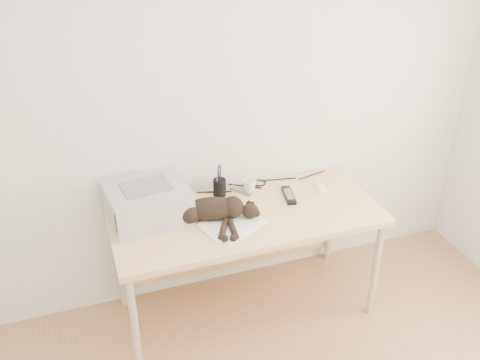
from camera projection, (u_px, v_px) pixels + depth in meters
name	position (u px, v px, depth m)	size (l,w,h in m)	color
wall_back	(227.00, 104.00, 3.19)	(3.50, 3.50, 0.00)	silver
desk	(242.00, 224.00, 3.31)	(1.60, 0.70, 0.74)	#DFC182
printer	(148.00, 202.00, 3.09)	(0.49, 0.43, 0.21)	#AFAFB4
papers	(234.00, 225.00, 3.06)	(0.42, 0.36, 0.01)	white
cat	(209.00, 211.00, 3.08)	(0.63, 0.39, 0.15)	black
mug	(249.00, 186.00, 3.37)	(0.09, 0.09, 0.08)	white
pen_cup	(220.00, 187.00, 3.33)	(0.08, 0.08, 0.21)	black
remote_grey	(241.00, 191.00, 3.39)	(0.04, 0.16, 0.02)	gray
remote_black	(289.00, 195.00, 3.33)	(0.06, 0.20, 0.02)	black
mouse	(321.00, 186.00, 3.41)	(0.07, 0.12, 0.04)	white
cable_tangle	(230.00, 188.00, 3.42)	(1.36, 0.09, 0.01)	black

